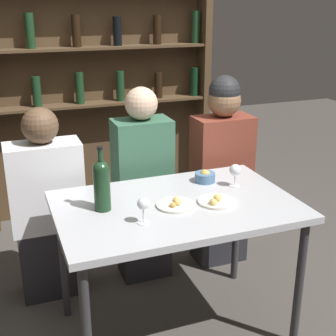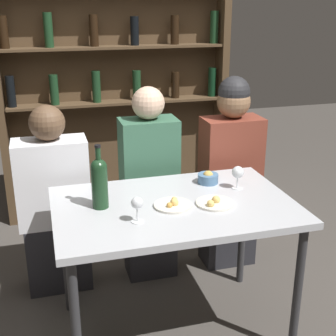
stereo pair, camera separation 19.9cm
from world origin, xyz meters
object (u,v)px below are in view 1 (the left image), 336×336
wine_bottle (102,183)px  food_plate_1 (176,204)px  seated_person_left (48,211)px  wine_glass_1 (143,205)px  food_plate_0 (216,201)px  wine_glass_0 (235,171)px  seated_person_right (221,174)px  snack_bowl (205,177)px  seated_person_center (143,190)px

wine_bottle → food_plate_1: bearing=-14.3°
wine_bottle → seated_person_left: bearing=111.6°
wine_glass_1 → food_plate_0: bearing=11.5°
wine_glass_0 → seated_person_right: (0.18, 0.50, -0.22)m
snack_bowl → seated_person_left: size_ratio=0.10×
wine_glass_0 → food_plate_1: wine_glass_0 is taller
food_plate_0 → seated_person_right: bearing=61.1°
wine_bottle → wine_glass_0: bearing=3.4°
food_plate_1 → wine_glass_0: bearing=18.5°
seated_person_left → seated_person_right: seated_person_right is taller
wine_glass_1 → seated_person_left: size_ratio=0.11×
seated_person_left → wine_bottle: bearing=-68.4°
snack_bowl → seated_person_center: bearing=123.0°
wine_glass_1 → seated_person_right: seated_person_right is taller
wine_glass_1 → food_plate_0: size_ratio=0.64×
food_plate_1 → snack_bowl: size_ratio=1.69×
wine_glass_0 → seated_person_center: (-0.38, 0.50, -0.26)m
food_plate_0 → snack_bowl: snack_bowl is taller
food_plate_1 → wine_bottle: bearing=165.7°
snack_bowl → seated_person_left: seated_person_left is taller
food_plate_0 → seated_person_right: 0.78m
wine_bottle → seated_person_right: seated_person_right is taller
food_plate_0 → seated_person_center: (-0.18, 0.67, -0.18)m
wine_glass_1 → food_plate_1: wine_glass_1 is taller
wine_bottle → seated_person_left: (-0.22, 0.55, -0.36)m
wine_glass_0 → seated_person_center: seated_person_center is taller
seated_person_center → seated_person_right: (0.55, 0.00, 0.04)m
food_plate_1 → seated_person_right: (0.58, 0.64, -0.14)m
snack_bowl → seated_person_right: (0.30, 0.38, -0.16)m
seated_person_left → seated_person_center: size_ratio=0.94×
food_plate_1 → seated_person_left: seated_person_left is taller
food_plate_0 → seated_person_left: size_ratio=0.16×
food_plate_0 → snack_bowl: size_ratio=1.69×
seated_person_center → food_plate_1: bearing=-92.5°
snack_bowl → food_plate_0: bearing=-103.5°
food_plate_1 → seated_person_left: 0.88m
seated_person_right → wine_glass_0: bearing=-109.3°
wine_bottle → wine_glass_0: 0.76m
wine_bottle → seated_person_right: bearing=30.5°
wine_bottle → food_plate_0: 0.59m
wine_glass_1 → seated_person_right: (0.79, 0.76, -0.22)m
wine_glass_0 → seated_person_left: seated_person_left is taller
food_plate_1 → seated_person_center: 0.66m
wine_glass_1 → seated_person_left: (-0.36, 0.76, -0.30)m
wine_glass_0 → seated_person_center: 0.68m
food_plate_0 → wine_glass_1: bearing=-168.5°
seated_person_left → seated_person_center: seated_person_center is taller
wine_glass_0 → seated_person_center: size_ratio=0.10×
wine_glass_1 → snack_bowl: bearing=37.6°
food_plate_0 → seated_person_center: seated_person_center is taller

